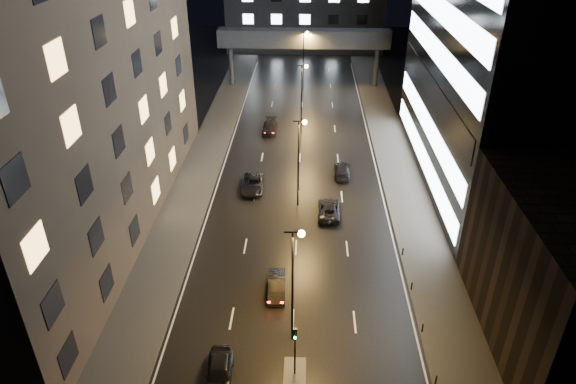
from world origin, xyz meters
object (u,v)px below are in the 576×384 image
(car_away_a, at_px, (219,372))
(car_toward_a, at_px, (329,209))
(car_away_d, at_px, (270,127))
(car_toward_b, at_px, (342,170))
(car_away_b, at_px, (277,286))
(car_away_c, at_px, (253,184))

(car_away_a, xyz_separation_m, car_toward_a, (8.40, 22.27, -0.08))
(car_away_d, bearing_deg, car_toward_b, -52.70)
(car_toward_a, bearing_deg, car_away_b, 70.74)
(car_away_b, relative_size, car_toward_b, 0.88)
(car_toward_a, relative_size, car_toward_b, 1.05)
(car_away_d, bearing_deg, car_away_a, -90.06)
(car_away_b, bearing_deg, car_toward_b, 70.26)
(car_away_b, xyz_separation_m, car_toward_b, (6.79, 21.94, 0.00))
(car_away_c, bearing_deg, car_toward_a, -31.88)
(car_away_b, bearing_deg, car_away_a, -112.81)
(car_away_b, relative_size, car_toward_a, 0.84)
(car_away_c, xyz_separation_m, car_toward_a, (8.74, -5.12, -0.03))
(car_away_c, distance_m, car_away_d, 17.21)
(car_away_a, bearing_deg, car_away_d, 84.74)
(car_away_a, relative_size, car_away_b, 1.09)
(car_away_c, bearing_deg, car_away_b, -79.40)
(car_away_b, xyz_separation_m, car_away_c, (-3.84, 17.91, 0.03))
(car_away_a, height_order, car_toward_b, car_away_a)
(car_away_c, relative_size, car_toward_a, 1.05)
(car_away_a, distance_m, car_away_c, 27.40)
(car_away_c, xyz_separation_m, car_toward_b, (10.63, 4.03, -0.03))
(car_away_d, relative_size, car_toward_b, 1.04)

